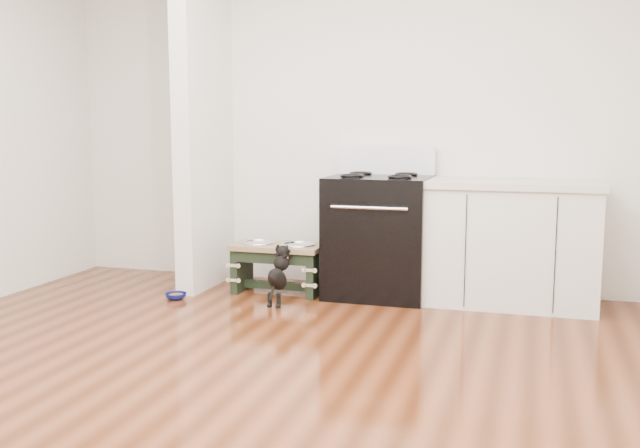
{
  "coord_description": "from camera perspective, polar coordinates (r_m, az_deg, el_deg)",
  "views": [
    {
      "loc": [
        1.38,
        -3.12,
        1.31
      ],
      "look_at": [
        -0.08,
        1.69,
        0.61
      ],
      "focal_mm": 40.0,
      "sensor_mm": 36.0,
      "label": 1
    }
  ],
  "objects": [
    {
      "name": "dog_feeder",
      "position": [
        5.57,
        -3.38,
        -2.76
      ],
      "size": [
        0.7,
        0.38,
        0.4
      ],
      "color": "black",
      "rests_on": "ground"
    },
    {
      "name": "ground",
      "position": [
        3.66,
        -6.67,
        -13.08
      ],
      "size": [
        5.0,
        5.0,
        0.0
      ],
      "primitive_type": "plane",
      "color": "#441D0C",
      "rests_on": "ground"
    },
    {
      "name": "partition_wall",
      "position": [
        5.82,
        -9.29,
        8.26
      ],
      "size": [
        0.15,
        0.8,
        2.7
      ],
      "primitive_type": "cube",
      "color": "silver",
      "rests_on": "ground"
    },
    {
      "name": "room_shell",
      "position": [
        3.43,
        -7.11,
        13.08
      ],
      "size": [
        5.0,
        5.0,
        5.0
      ],
      "color": "silver",
      "rests_on": "ground"
    },
    {
      "name": "oven_range",
      "position": [
        5.47,
        4.74,
        -0.81
      ],
      "size": [
        0.76,
        0.69,
        1.14
      ],
      "color": "black",
      "rests_on": "ground"
    },
    {
      "name": "floor_bowl",
      "position": [
        5.51,
        -11.46,
        -5.68
      ],
      "size": [
        0.19,
        0.19,
        0.05
      ],
      "rotation": [
        0.0,
        0.0,
        -0.23
      ],
      "color": "#0B114E",
      "rests_on": "ground"
    },
    {
      "name": "cabinet_run",
      "position": [
        5.37,
        15.05,
        -1.49
      ],
      "size": [
        1.24,
        0.64,
        0.91
      ],
      "color": "silver",
      "rests_on": "ground"
    },
    {
      "name": "puppy",
      "position": [
        5.23,
        -3.31,
        -3.9
      ],
      "size": [
        0.12,
        0.36,
        0.43
      ],
      "color": "black",
      "rests_on": "ground"
    }
  ]
}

